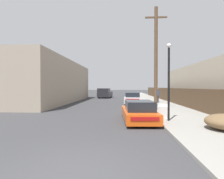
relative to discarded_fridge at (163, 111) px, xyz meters
name	(u,v)px	position (x,y,z in m)	size (l,w,h in m)	color
ground_plane	(71,175)	(-3.82, -7.60, -0.49)	(220.00, 220.00, 0.00)	#38383A
sidewalk_curb	(149,100)	(1.48, 15.90, -0.43)	(4.20, 63.00, 0.12)	gray
discarded_fridge	(163,111)	(0.00, 0.00, 0.00)	(1.01, 1.70, 0.77)	white
parked_sports_car_red	(139,112)	(-1.69, -1.03, 0.07)	(2.02, 4.54, 1.24)	#E05114
car_parked_mid	(132,98)	(-1.47, 9.72, 0.16)	(2.07, 4.25, 1.39)	silver
pickup_truck	(105,93)	(-5.96, 20.73, 0.40)	(2.48, 5.40, 1.77)	#232328
utility_pole	(156,57)	(0.12, 3.21, 4.03)	(1.80, 0.28, 8.56)	brown
street_lamp	(169,76)	(-0.01, -1.41, 2.20)	(0.26, 0.26, 4.41)	black
wooden_fence	(170,95)	(3.43, 11.28, 0.51)	(0.08, 38.77, 1.78)	brown
building_left_block	(49,82)	(-12.63, 11.37, 2.21)	(7.00, 19.04, 5.42)	tan
pedestrian	(158,95)	(1.64, 10.23, 0.56)	(0.34, 0.34, 1.79)	#282D42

